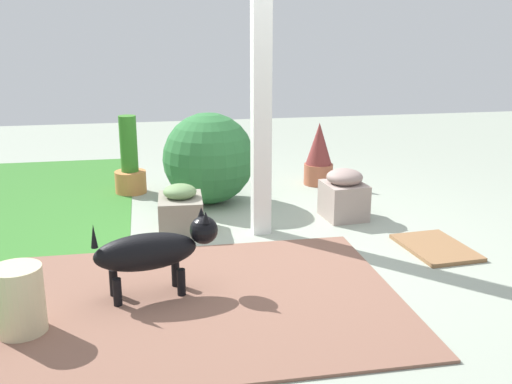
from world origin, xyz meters
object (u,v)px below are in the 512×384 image
at_px(stone_planter_mid, 181,211).
at_px(dog, 155,250).
at_px(stone_planter_nearest, 344,195).
at_px(doormat, 436,247).
at_px(round_shrub, 209,158).
at_px(ceramic_urn, 19,301).
at_px(terracotta_pot_spiky, 319,155).
at_px(terracotta_pot_tall, 130,166).
at_px(porch_pillar, 261,103).

bearing_deg(stone_planter_mid, dog, 169.16).
bearing_deg(stone_planter_nearest, doormat, -152.55).
height_order(stone_planter_mid, round_shrub, round_shrub).
relative_size(round_shrub, ceramic_urn, 2.16).
relative_size(stone_planter_nearest, terracotta_pot_spiky, 0.67).
bearing_deg(terracotta_pot_tall, stone_planter_nearest, -122.41).
distance_m(stone_planter_mid, terracotta_pot_tall, 1.29).
distance_m(porch_pillar, doormat, 1.69).
bearing_deg(stone_planter_nearest, ceramic_urn, 124.11).
height_order(porch_pillar, dog, porch_pillar).
relative_size(stone_planter_nearest, ceramic_urn, 1.11).
bearing_deg(round_shrub, terracotta_pot_tall, 56.88).
bearing_deg(stone_planter_nearest, terracotta_pot_tall, 57.59).
xyz_separation_m(round_shrub, dog, (-1.92, 0.54, -0.11)).
relative_size(ceramic_urn, doormat, 0.62).
bearing_deg(porch_pillar, stone_planter_mid, 76.82).
height_order(terracotta_pot_tall, terracotta_pot_spiky, terracotta_pot_tall).
xyz_separation_m(terracotta_pot_tall, doormat, (-1.98, -2.24, -0.26)).
distance_m(stone_planter_nearest, dog, 2.05).
height_order(stone_planter_mid, terracotta_pot_tall, terracotta_pot_tall).
distance_m(terracotta_pot_spiky, doormat, 2.00).
bearing_deg(porch_pillar, round_shrub, 19.33).
bearing_deg(doormat, terracotta_pot_spiky, 9.68).
relative_size(terracotta_pot_tall, dog, 0.99).
height_order(stone_planter_mid, dog, dog).
distance_m(porch_pillar, ceramic_urn, 2.25).
xyz_separation_m(stone_planter_mid, terracotta_pot_tall, (1.22, 0.41, 0.10)).
distance_m(porch_pillar, stone_planter_mid, 1.08).
height_order(stone_planter_mid, terracotta_pot_spiky, terracotta_pot_spiky).
bearing_deg(doormat, ceramic_urn, 105.07).
bearing_deg(porch_pillar, doormat, -117.26).
bearing_deg(porch_pillar, dog, 140.46).
xyz_separation_m(stone_planter_mid, round_shrub, (0.75, -0.31, 0.25)).
relative_size(stone_planter_nearest, round_shrub, 0.51).
bearing_deg(doormat, dog, 101.40).
relative_size(stone_planter_nearest, terracotta_pot_tall, 0.57).
bearing_deg(dog, porch_pillar, -39.54).
bearing_deg(doormat, stone_planter_nearest, 27.45).
bearing_deg(round_shrub, doormat, -134.95).
height_order(terracotta_pot_tall, ceramic_urn, terracotta_pot_tall).
bearing_deg(terracotta_pot_tall, doormat, -131.55).
xyz_separation_m(porch_pillar, ceramic_urn, (-1.37, 1.58, -0.84)).
bearing_deg(ceramic_urn, doormat, -74.93).
bearing_deg(ceramic_urn, stone_planter_nearest, -55.89).
relative_size(porch_pillar, round_shrub, 2.46).
bearing_deg(ceramic_urn, round_shrub, -29.28).
distance_m(round_shrub, terracotta_pot_spiky, 1.27).
distance_m(porch_pillar, round_shrub, 1.13).
bearing_deg(dog, terracotta_pot_tall, 4.41).
bearing_deg(terracotta_pot_spiky, stone_planter_mid, 128.46).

